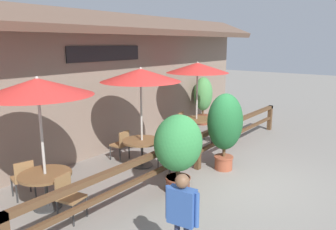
# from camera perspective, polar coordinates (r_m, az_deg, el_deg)

# --- Properties ---
(ground_plane) EXTENTS (60.00, 60.00, 0.00)m
(ground_plane) POSITION_cam_1_polar(r_m,az_deg,el_deg) (8.46, 11.24, -10.80)
(ground_plane) COLOR gray
(building_facade) EXTENTS (14.28, 1.49, 4.23)m
(building_facade) POSITION_cam_1_polar(r_m,az_deg,el_deg) (10.32, -9.10, 5.97)
(building_facade) COLOR gray
(building_facade) RESTS_ON ground
(patio_railing) EXTENTS (10.40, 0.14, 0.95)m
(patio_railing) POSITION_cam_1_polar(r_m,az_deg,el_deg) (8.70, 5.23, -5.06)
(patio_railing) COLOR brown
(patio_railing) RESTS_ON ground
(patio_umbrella_near) EXTENTS (2.11, 2.11, 2.69)m
(patio_umbrella_near) POSITION_cam_1_polar(r_m,az_deg,el_deg) (6.70, -21.77, 4.53)
(patio_umbrella_near) COLOR #B7B2A8
(patio_umbrella_near) RESTS_ON ground
(dining_table_near) EXTENTS (1.05, 1.05, 0.73)m
(dining_table_near) POSITION_cam_1_polar(r_m,az_deg,el_deg) (7.18, -20.54, -10.59)
(dining_table_near) COLOR brown
(dining_table_near) RESTS_ON ground
(chair_near_streetside) EXTENTS (0.50, 0.50, 0.87)m
(chair_near_streetside) POSITION_cam_1_polar(r_m,az_deg,el_deg) (6.66, -16.91, -13.16)
(chair_near_streetside) COLOR olive
(chair_near_streetside) RESTS_ON ground
(chair_near_wallside) EXTENTS (0.51, 0.51, 0.87)m
(chair_near_wallside) POSITION_cam_1_polar(r_m,az_deg,el_deg) (7.79, -23.89, -9.86)
(chair_near_wallside) COLOR olive
(chair_near_wallside) RESTS_ON ground
(patio_umbrella_middle) EXTENTS (2.11, 2.11, 2.69)m
(patio_umbrella_middle) POSITION_cam_1_polar(r_m,az_deg,el_deg) (8.56, -4.78, 6.91)
(patio_umbrella_middle) COLOR #B7B2A8
(patio_umbrella_middle) RESTS_ON ground
(dining_table_middle) EXTENTS (1.05, 1.05, 0.73)m
(dining_table_middle) POSITION_cam_1_polar(r_m,az_deg,el_deg) (8.94, -4.56, -5.26)
(dining_table_middle) COLOR brown
(dining_table_middle) RESTS_ON ground
(chair_middle_streetside) EXTENTS (0.44, 0.44, 0.87)m
(chair_middle_streetside) POSITION_cam_1_polar(r_m,az_deg,el_deg) (8.54, -0.30, -6.80)
(chair_middle_streetside) COLOR olive
(chair_middle_streetside) RESTS_ON ground
(chair_middle_wallside) EXTENTS (0.44, 0.44, 0.87)m
(chair_middle_wallside) POSITION_cam_1_polar(r_m,az_deg,el_deg) (9.48, -8.16, -4.94)
(chair_middle_wallside) COLOR olive
(chair_middle_wallside) RESTS_ON ground
(patio_umbrella_far) EXTENTS (2.11, 2.11, 2.69)m
(patio_umbrella_far) POSITION_cam_1_polar(r_m,az_deg,el_deg) (11.11, 5.16, 8.18)
(patio_umbrella_far) COLOR #B7B2A8
(patio_umbrella_far) RESTS_ON ground
(dining_table_far) EXTENTS (1.05, 1.05, 0.73)m
(dining_table_far) POSITION_cam_1_polar(r_m,az_deg,el_deg) (11.41, 4.98, -1.35)
(dining_table_far) COLOR brown
(dining_table_far) RESTS_ON ground
(chair_far_streetside) EXTENTS (0.43, 0.43, 0.87)m
(chair_far_streetside) POSITION_cam_1_polar(r_m,az_deg,el_deg) (11.08, 8.72, -2.40)
(chair_far_streetside) COLOR olive
(chair_far_streetside) RESTS_ON ground
(chair_far_wallside) EXTENTS (0.49, 0.49, 0.87)m
(chair_far_wallside) POSITION_cam_1_polar(r_m,az_deg,el_deg) (11.90, 1.71, -1.22)
(chair_far_wallside) COLOR olive
(chair_far_wallside) RESTS_ON ground
(potted_plant_broad_leaf) EXTENTS (1.14, 1.03, 1.80)m
(potted_plant_broad_leaf) POSITION_cam_1_polar(r_m,az_deg,el_deg) (7.20, 1.79, -5.42)
(potted_plant_broad_leaf) COLOR brown
(potted_plant_broad_leaf) RESTS_ON ground
(potted_plant_small_flowering) EXTENTS (1.00, 0.90, 2.04)m
(potted_plant_small_flowering) POSITION_cam_1_polar(r_m,az_deg,el_deg) (8.63, 9.90, -1.63)
(potted_plant_small_flowering) COLOR #9E4C33
(potted_plant_small_flowering) RESTS_ON ground
(potted_plant_tall_tropical) EXTENTS (0.81, 0.73, 1.96)m
(potted_plant_tall_tropical) POSITION_cam_1_polar(r_m,az_deg,el_deg) (13.41, 6.14, 3.25)
(potted_plant_tall_tropical) COLOR brown
(potted_plant_tall_tropical) RESTS_ON ground
(pedestrian) EXTENTS (0.24, 0.53, 1.52)m
(pedestrian) POSITION_cam_1_polar(r_m,az_deg,el_deg) (4.87, 2.44, -16.14)
(pedestrian) COLOR #2D334C
(pedestrian) RESTS_ON ground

